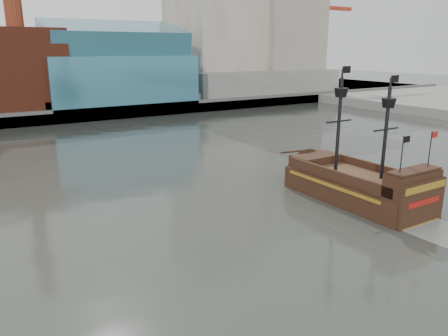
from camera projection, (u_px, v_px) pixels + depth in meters
ground at (307, 243)px, 31.13m from camera, size 400.00×400.00×0.00m
promenade_far at (50, 101)px, 106.27m from camera, size 220.00×60.00×2.00m
seawall at (81, 115)px, 82.01m from camera, size 220.00×1.00×2.60m
crane_a at (321, 29)px, 133.21m from camera, size 22.50×4.00×32.25m
crane_b at (320, 42)px, 147.22m from camera, size 19.10×4.00×26.25m
pirate_ship at (357, 189)px, 39.53m from camera, size 5.55×17.16×12.83m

